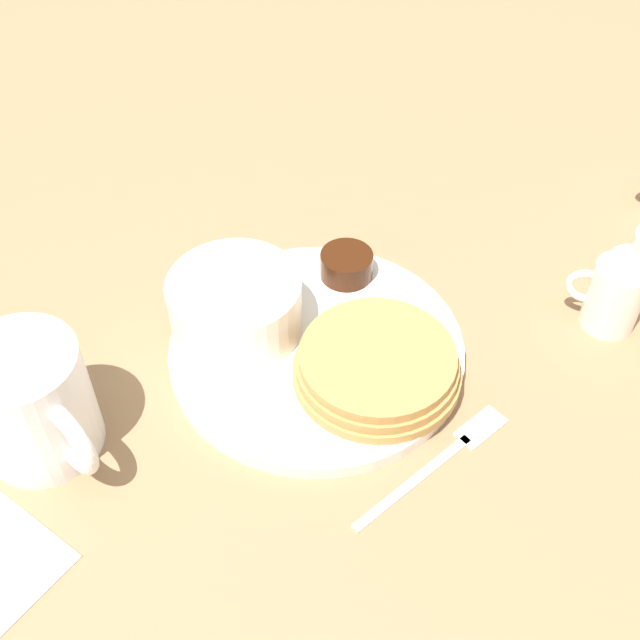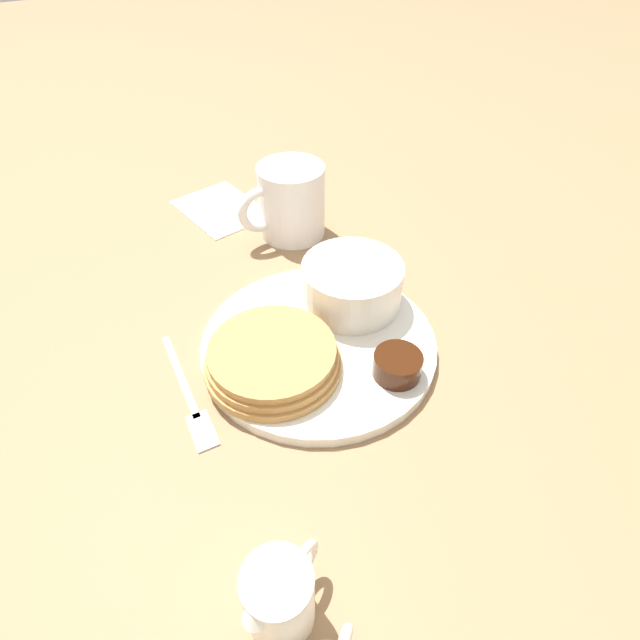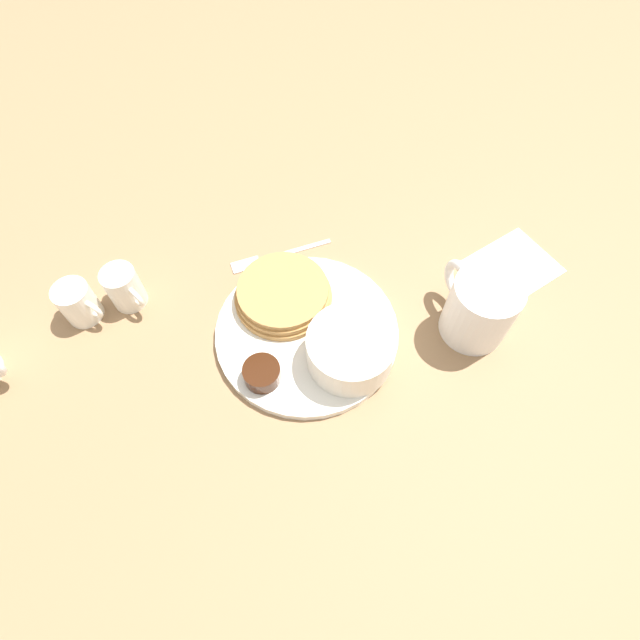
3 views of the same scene
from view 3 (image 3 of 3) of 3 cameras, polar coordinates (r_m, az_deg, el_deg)
The scene contains 11 objects.
ground_plane at distance 0.67m, azimuth -1.49°, elevation -1.61°, with size 4.00×4.00×0.00m, color #93704C.
plate at distance 0.67m, azimuth -1.50°, elevation -1.35°, with size 0.24×0.24×0.01m.
pancake_stack at distance 0.68m, azimuth -4.23°, elevation 3.00°, with size 0.13×0.13×0.03m.
bowl at distance 0.62m, azimuth 3.47°, elevation -3.29°, with size 0.11×0.11×0.05m.
syrup_cup at distance 0.62m, azimuth -6.66°, elevation -6.09°, with size 0.05×0.05×0.02m.
butter_ramekin at distance 0.62m, azimuth 3.84°, elevation -5.37°, with size 0.05×0.05×0.05m.
coffee_mug at distance 0.67m, azimuth 17.69°, elevation 1.36°, with size 0.09×0.12×0.10m.
creamer_pitcher_near at distance 0.72m, azimuth -21.46°, elevation 3.47°, with size 0.05×0.07×0.06m.
creamer_pitcher_far at distance 0.73m, azimuth -25.91°, elevation 1.79°, with size 0.05×0.06×0.06m.
fork at distance 0.74m, azimuth -5.77°, elevation 7.11°, with size 0.15×0.02×0.00m.
napkin at distance 0.78m, azimuth 20.89°, elevation 5.58°, with size 0.15×0.12×0.00m.
Camera 3 is at (-0.11, -0.31, 0.58)m, focal length 28.00 mm.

